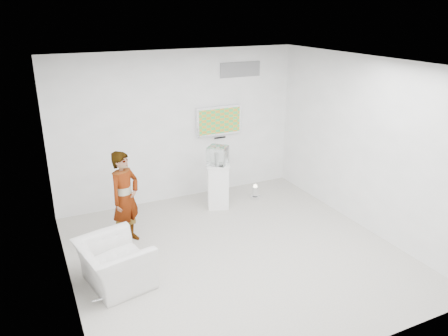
# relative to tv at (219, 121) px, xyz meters

# --- Properties ---
(room) EXTENTS (5.01, 5.01, 3.00)m
(room) POSITION_rel_tv_xyz_m (-0.85, -2.45, -0.05)
(room) COLOR beige
(room) RESTS_ON ground
(tv) EXTENTS (1.00, 0.08, 0.60)m
(tv) POSITION_rel_tv_xyz_m (0.00, 0.00, 0.00)
(tv) COLOR silver
(tv) RESTS_ON room
(logo_decal) EXTENTS (0.90, 0.02, 0.30)m
(logo_decal) POSITION_rel_tv_xyz_m (0.50, 0.04, 1.00)
(logo_decal) COLOR slate
(logo_decal) RESTS_ON room
(person) EXTENTS (0.70, 0.64, 1.60)m
(person) POSITION_rel_tv_xyz_m (-2.31, -1.35, -0.75)
(person) COLOR white
(person) RESTS_ON room
(armchair) EXTENTS (1.07, 1.17, 0.66)m
(armchair) POSITION_rel_tv_xyz_m (-2.77, -2.46, -1.22)
(armchair) COLOR white
(armchair) RESTS_ON room
(pedestal) EXTENTS (0.56, 0.56, 0.90)m
(pedestal) POSITION_rel_tv_xyz_m (-0.36, -0.73, -1.10)
(pedestal) COLOR white
(pedestal) RESTS_ON room
(floor_uplight) EXTENTS (0.23, 0.23, 0.30)m
(floor_uplight) POSITION_rel_tv_xyz_m (0.49, -0.72, -1.40)
(floor_uplight) COLOR white
(floor_uplight) RESTS_ON room
(vitrine) EXTENTS (0.49, 0.49, 0.35)m
(vitrine) POSITION_rel_tv_xyz_m (-0.36, -0.73, -0.48)
(vitrine) COLOR white
(vitrine) RESTS_ON pedestal
(console) EXTENTS (0.11, 0.18, 0.24)m
(console) POSITION_rel_tv_xyz_m (-0.36, -0.73, -0.53)
(console) COLOR white
(console) RESTS_ON pedestal
(wii_remote) EXTENTS (0.09, 0.14, 0.04)m
(wii_remote) POSITION_rel_tv_xyz_m (-2.19, -1.08, -0.11)
(wii_remote) COLOR white
(wii_remote) RESTS_ON person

